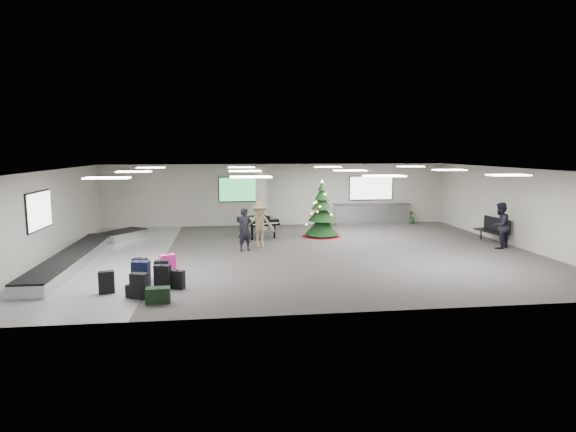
{
  "coord_description": "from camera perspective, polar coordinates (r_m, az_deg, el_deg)",
  "views": [
    {
      "loc": [
        -2.73,
        -17.95,
        3.91
      ],
      "look_at": [
        -0.26,
        1.0,
        1.29
      ],
      "focal_mm": 30.0,
      "sensor_mm": 36.0,
      "label": 1
    }
  ],
  "objects": [
    {
      "name": "suitcase_0",
      "position": [
        13.46,
        -17.21,
        -7.92
      ],
      "size": [
        0.5,
        0.38,
        0.71
      ],
      "rotation": [
        0.0,
        0.0,
        -0.34
      ],
      "color": "black",
      "rests_on": "ground"
    },
    {
      "name": "ground",
      "position": [
        18.58,
        1.2,
        -4.34
      ],
      "size": [
        18.0,
        18.0,
        0.0
      ],
      "primitive_type": "plane",
      "color": "#393634",
      "rests_on": "ground"
    },
    {
      "name": "suitcase_7",
      "position": [
        14.12,
        -12.88,
        -7.35
      ],
      "size": [
        0.41,
        0.34,
        0.55
      ],
      "rotation": [
        0.0,
        0.0,
        -0.5
      ],
      "color": "black",
      "rests_on": "ground"
    },
    {
      "name": "suitcase_8",
      "position": [
        15.58,
        -17.12,
        -5.91
      ],
      "size": [
        0.47,
        0.34,
        0.64
      ],
      "rotation": [
        0.0,
        0.0,
        -0.25
      ],
      "color": "black",
      "rests_on": "ground"
    },
    {
      "name": "traveler_b",
      "position": [
        19.48,
        -3.32,
        -1.01
      ],
      "size": [
        1.33,
        0.95,
        1.86
      ],
      "primitive_type": "imported",
      "rotation": [
        0.0,
        0.0,
        0.23
      ],
      "color": "#917A59",
      "rests_on": "ground"
    },
    {
      "name": "pink_suitcase",
      "position": [
        15.43,
        -14.04,
        -5.74
      ],
      "size": [
        0.52,
        0.42,
        0.73
      ],
      "rotation": [
        0.0,
        0.0,
        0.41
      ],
      "color": "#FF21A0",
      "rests_on": "ground"
    },
    {
      "name": "green_duffel",
      "position": [
        12.99,
        -15.14,
        -9.05
      ],
      "size": [
        0.62,
        0.32,
        0.43
      ],
      "rotation": [
        0.0,
        0.0,
        0.03
      ],
      "color": "black",
      "rests_on": "ground"
    },
    {
      "name": "traveler_a",
      "position": [
        18.79,
        -5.09,
        -1.62
      ],
      "size": [
        0.73,
        0.63,
        1.69
      ],
      "primitive_type": "imported",
      "rotation": [
        0.0,
        0.0,
        0.45
      ],
      "color": "black",
      "rests_on": "ground"
    },
    {
      "name": "room_envelope",
      "position": [
        18.84,
        -0.24,
        3.0
      ],
      "size": [
        18.02,
        14.02,
        3.21
      ],
      "color": "#A9A59B",
      "rests_on": "ground"
    },
    {
      "name": "black_duffel",
      "position": [
        13.59,
        -17.46,
        -8.5
      ],
      "size": [
        0.62,
        0.51,
        0.37
      ],
      "rotation": [
        0.0,
        0.0,
        -0.48
      ],
      "color": "black",
      "rests_on": "ground"
    },
    {
      "name": "grand_piano",
      "position": [
        21.76,
        -3.56,
        -0.61
      ],
      "size": [
        1.88,
        2.15,
        1.03
      ],
      "rotation": [
        0.0,
        0.0,
        0.34
      ],
      "color": "black",
      "rests_on": "ground"
    },
    {
      "name": "suitcase_5",
      "position": [
        14.22,
        -20.73,
        -7.36
      ],
      "size": [
        0.46,
        0.33,
        0.64
      ],
      "rotation": [
        0.0,
        0.0,
        0.28
      ],
      "color": "black",
      "rests_on": "ground"
    },
    {
      "name": "traveler_bench",
      "position": [
        20.96,
        23.81,
        -1.04
      ],
      "size": [
        1.14,
        1.08,
        1.85
      ],
      "primitive_type": "imported",
      "rotation": [
        0.0,
        0.0,
        3.73
      ],
      "color": "black",
      "rests_on": "ground"
    },
    {
      "name": "potted_plant_right",
      "position": [
        26.59,
        14.34,
        -0.13
      ],
      "size": [
        0.55,
        0.55,
        0.71
      ],
      "primitive_type": "imported",
      "rotation": [
        0.0,
        0.0,
        2.23
      ],
      "color": "#153D13",
      "rests_on": "ground"
    },
    {
      "name": "bench",
      "position": [
        22.35,
        23.19,
        -1.36
      ],
      "size": [
        0.73,
        1.72,
        1.06
      ],
      "rotation": [
        0.0,
        0.0,
        0.11
      ],
      "color": "black",
      "rests_on": "ground"
    },
    {
      "name": "suitcase_3",
      "position": [
        15.13,
        -14.76,
        -6.24
      ],
      "size": [
        0.42,
        0.24,
        0.63
      ],
      "rotation": [
        0.0,
        0.0,
        0.04
      ],
      "color": "black",
      "rests_on": "ground"
    },
    {
      "name": "navy_suitcase",
      "position": [
        14.58,
        -17.02,
        -6.58
      ],
      "size": [
        0.53,
        0.37,
        0.77
      ],
      "rotation": [
        0.0,
        0.0,
        -0.19
      ],
      "color": "black",
      "rests_on": "ground"
    },
    {
      "name": "baggage_carousel",
      "position": [
        18.95,
        -22.97,
        -4.07
      ],
      "size": [
        2.28,
        9.71,
        0.43
      ],
      "color": "silver",
      "rests_on": "ground"
    },
    {
      "name": "potted_plant_left",
      "position": [
        25.29,
        4.93,
        -0.26
      ],
      "size": [
        0.53,
        0.51,
        0.75
      ],
      "primitive_type": "imported",
      "rotation": [
        0.0,
        0.0,
        0.66
      ],
      "color": "#153D13",
      "rests_on": "ground"
    },
    {
      "name": "service_counter",
      "position": [
        26.01,
        9.94,
        0.26
      ],
      "size": [
        4.05,
        0.65,
        1.08
      ],
      "color": "silver",
      "rests_on": "ground"
    },
    {
      "name": "christmas_tree",
      "position": [
        21.9,
        4.03,
        -0.12
      ],
      "size": [
        1.84,
        1.84,
        2.63
      ],
      "color": "maroon",
      "rests_on": "ground"
    },
    {
      "name": "suitcase_1",
      "position": [
        14.19,
        -14.65,
        -7.01
      ],
      "size": [
        0.49,
        0.33,
        0.71
      ],
      "rotation": [
        0.0,
        0.0,
        -0.24
      ],
      "color": "black",
      "rests_on": "ground"
    }
  ]
}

